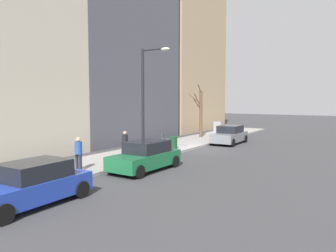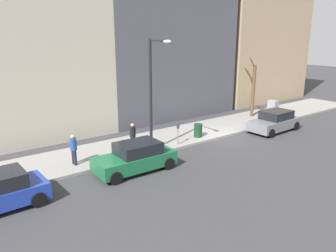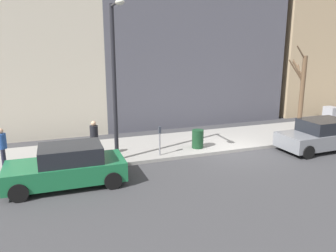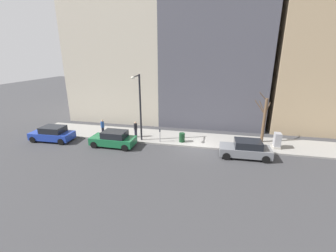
# 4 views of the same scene
# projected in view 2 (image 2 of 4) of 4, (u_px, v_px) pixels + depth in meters

# --- Properties ---
(ground_plane) EXTENTS (120.00, 120.00, 0.00)m
(ground_plane) POSITION_uv_depth(u_px,v_px,m) (224.00, 138.00, 22.56)
(ground_plane) COLOR #38383A
(sidewalk) EXTENTS (4.00, 36.00, 0.15)m
(sidewalk) POSITION_uv_depth(u_px,v_px,m) (204.00, 130.00, 24.08)
(sidewalk) COLOR gray
(sidewalk) RESTS_ON ground
(parked_car_grey) EXTENTS (2.01, 4.24, 1.52)m
(parked_car_grey) POSITION_uv_depth(u_px,v_px,m) (275.00, 121.00, 23.98)
(parked_car_grey) COLOR slate
(parked_car_grey) RESTS_ON ground
(parked_car_green) EXTENTS (1.98, 4.23, 1.52)m
(parked_car_green) POSITION_uv_depth(u_px,v_px,m) (136.00, 157.00, 16.88)
(parked_car_green) COLOR #196038
(parked_car_green) RESTS_ON ground
(parking_meter) EXTENTS (0.14, 0.10, 1.35)m
(parking_meter) POSITION_uv_depth(u_px,v_px,m) (178.00, 132.00, 20.50)
(parking_meter) COLOR slate
(parking_meter) RESTS_ON sidewalk
(utility_box) EXTENTS (0.83, 0.61, 1.43)m
(utility_box) POSITION_uv_depth(u_px,v_px,m) (273.00, 109.00, 27.49)
(utility_box) COLOR #A8A399
(utility_box) RESTS_ON sidewalk
(streetlamp) EXTENTS (1.97, 0.32, 6.50)m
(streetlamp) POSITION_uv_depth(u_px,v_px,m) (153.00, 87.00, 18.43)
(streetlamp) COLOR black
(streetlamp) RESTS_ON sidewalk
(bare_tree) EXTENTS (1.63, 1.66, 4.92)m
(bare_tree) POSITION_uv_depth(u_px,v_px,m) (253.00, 89.00, 27.45)
(bare_tree) COLOR brown
(bare_tree) RESTS_ON sidewalk
(trash_bin) EXTENTS (0.56, 0.56, 0.90)m
(trash_bin) POSITION_uv_depth(u_px,v_px,m) (198.00, 130.00, 22.17)
(trash_bin) COLOR #14381E
(trash_bin) RESTS_ON sidewalk
(pedestrian_near_meter) EXTENTS (0.40, 0.36, 1.66)m
(pedestrian_near_meter) POSITION_uv_depth(u_px,v_px,m) (133.00, 135.00, 19.46)
(pedestrian_near_meter) COLOR #1E1E2D
(pedestrian_near_meter) RESTS_ON sidewalk
(pedestrian_midblock) EXTENTS (0.40, 0.36, 1.66)m
(pedestrian_midblock) POSITION_uv_depth(u_px,v_px,m) (73.00, 148.00, 17.25)
(pedestrian_midblock) COLOR #1E1E2D
(pedestrian_midblock) RESTS_ON sidewalk
(office_tower_left) EXTENTS (11.35, 11.35, 16.53)m
(office_tower_left) POSITION_uv_depth(u_px,v_px,m) (236.00, 22.00, 36.59)
(office_tower_left) COLOR tan
(office_tower_left) RESTS_ON ground
(office_block_center) EXTENTS (12.10, 12.10, 16.55)m
(office_block_center) POSITION_uv_depth(u_px,v_px,m) (142.00, 19.00, 29.76)
(office_block_center) COLOR #4C4C56
(office_block_center) RESTS_ON ground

